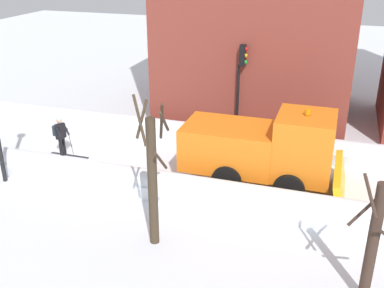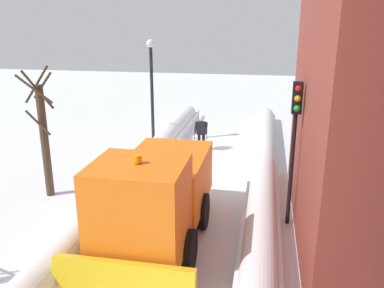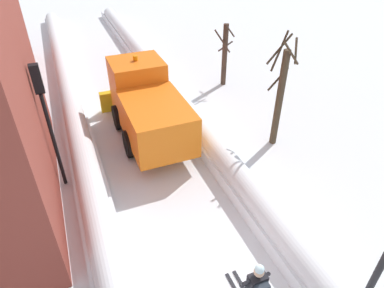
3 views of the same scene
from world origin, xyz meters
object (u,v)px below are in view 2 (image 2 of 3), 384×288
traffic_light_pole (295,128)px  plow_truck (156,195)px  bare_tree_near (44,136)px  skier (201,131)px  street_lamp (152,79)px

traffic_light_pole → plow_truck: bearing=25.8°
plow_truck → bare_tree_near: bearing=-27.6°
skier → traffic_light_pole: bearing=119.5°
plow_truck → skier: size_ratio=3.31×
skier → bare_tree_near: bearing=53.3°
traffic_light_pole → street_lamp: street_lamp is taller
skier → street_lamp: (2.66, -0.86, 2.30)m
plow_truck → traffic_light_pole: traffic_light_pole is taller
traffic_light_pole → street_lamp: size_ratio=0.85×
traffic_light_pole → skier: bearing=-60.5°
plow_truck → street_lamp: size_ratio=1.15×
traffic_light_pole → street_lamp: 10.02m
skier → street_lamp: bearing=-17.9°
skier → plow_truck: bearing=90.9°
plow_truck → street_lamp: (2.80, -9.41, 1.82)m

